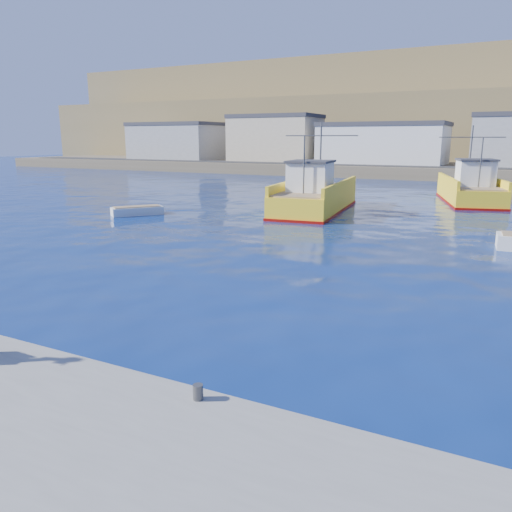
% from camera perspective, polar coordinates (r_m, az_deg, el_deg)
% --- Properties ---
extents(ground, '(260.00, 260.00, 0.00)m').
position_cam_1_polar(ground, '(14.26, -9.12, -8.94)').
color(ground, navy).
rests_on(ground, ground).
extents(dock_bollards, '(36.20, 0.20, 0.30)m').
position_cam_1_polar(dock_bollards, '(11.28, -17.09, -11.98)').
color(dock_bollards, '#4C4C4C').
rests_on(dock_bollards, dock).
extents(far_shore, '(200.00, 81.00, 24.00)m').
position_cam_1_polar(far_shore, '(120.11, 23.97, 13.91)').
color(far_shore, brown).
rests_on(far_shore, ground).
extents(trawler_yellow_a, '(5.64, 12.61, 6.63)m').
position_cam_1_polar(trawler_yellow_a, '(37.98, 6.73, 6.75)').
color(trawler_yellow_a, yellow).
rests_on(trawler_yellow_a, ground).
extents(trawler_yellow_b, '(6.67, 12.05, 6.53)m').
position_cam_1_polar(trawler_yellow_b, '(46.81, 23.28, 6.94)').
color(trawler_yellow_b, yellow).
rests_on(trawler_yellow_b, ground).
extents(skiff_left, '(3.17, 3.58, 0.77)m').
position_cam_1_polar(skiff_left, '(36.88, -13.43, 4.97)').
color(skiff_left, silver).
rests_on(skiff_left, ground).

